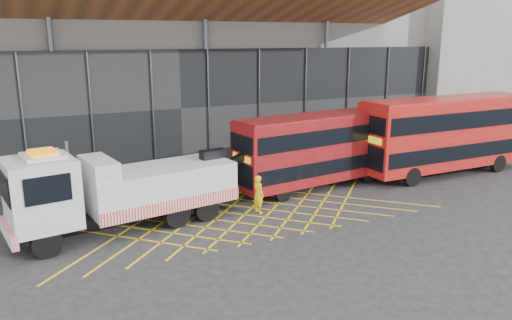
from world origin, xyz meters
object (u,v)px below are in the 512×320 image
recovery_truck (119,189)px  bus_towed (319,147)px  bus_second (447,132)px  worker (258,194)px

recovery_truck → bus_towed: size_ratio=1.12×
recovery_truck → bus_second: bearing=-6.7°
recovery_truck → bus_second: (21.23, 0.72, 0.81)m
recovery_truck → worker: bearing=-14.3°
recovery_truck → bus_towed: bearing=0.0°
recovery_truck → worker: 6.95m
bus_towed → worker: 6.03m
bus_towed → bus_second: bearing=-13.8°
bus_towed → worker: (-5.28, -2.52, -1.46)m
recovery_truck → worker: recovery_truck is taller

